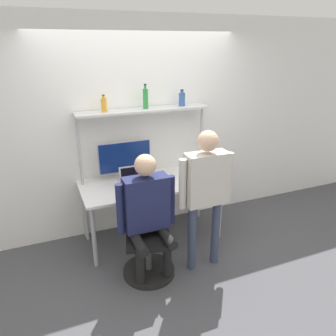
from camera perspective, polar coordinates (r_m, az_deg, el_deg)
The scene contains 13 objects.
ground_plane at distance 4.07m, azimuth -0.69°, elevation -14.62°, with size 12.00×12.00×0.00m, color #4C4C51.
wall_back at distance 4.21m, azimuth -4.96°, elevation 6.93°, with size 8.00×0.06×2.70m.
desk at distance 4.05m, azimuth -2.87°, elevation -3.40°, with size 1.71×0.78×0.77m.
shelf_unit at distance 4.03m, azimuth -4.20°, elevation 7.03°, with size 1.63×0.28×1.63m.
monitor at distance 4.04m, azimuth -7.50°, elevation 1.61°, with size 0.66×0.22×0.49m.
laptop at distance 3.84m, azimuth -5.80°, elevation -2.50°, with size 0.33×0.25×0.26m.
cell_phone at distance 3.94m, azimuth -1.68°, elevation -2.79°, with size 0.07×0.15×0.01m.
office_chair at distance 3.65m, azimuth -3.46°, elevation -13.90°, with size 0.57×0.57×0.92m.
person_seated at distance 3.34m, azimuth -3.59°, elevation -6.90°, with size 0.62×0.47×1.37m.
person_standing at distance 3.41m, azimuth 6.65°, elevation -2.81°, with size 0.62×0.21×1.57m.
bottle_blue at distance 4.15m, azimuth 2.43°, elevation 11.91°, with size 0.08×0.08×0.20m.
bottle_green at distance 3.97m, azimuth -3.95°, elevation 12.01°, with size 0.06×0.06×0.29m.
bottle_amber at distance 3.85m, azimuth -11.11°, elevation 10.77°, with size 0.06×0.06×0.19m.
Camera 1 is at (-1.21, -3.07, 2.37)m, focal length 35.00 mm.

